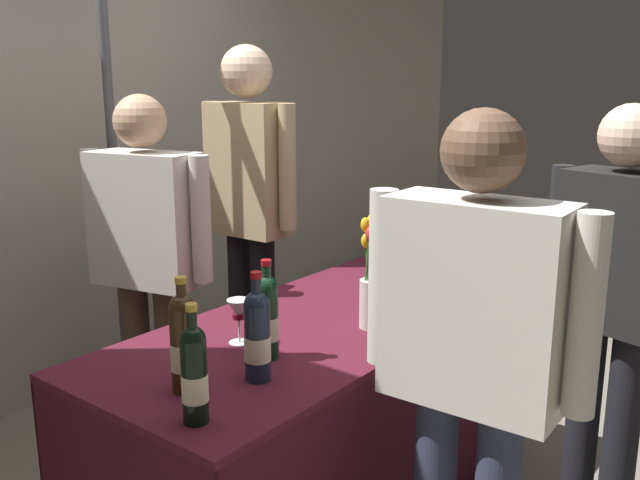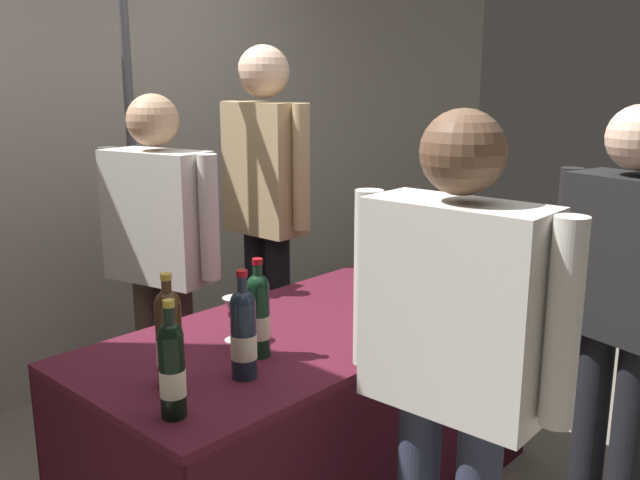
{
  "view_description": "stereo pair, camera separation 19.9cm",
  "coord_description": "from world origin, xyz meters",
  "px_view_note": "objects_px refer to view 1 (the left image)",
  "views": [
    {
      "loc": [
        -1.87,
        -1.46,
        1.63
      ],
      "look_at": [
        0.0,
        0.0,
        1.07
      ],
      "focal_mm": 38.77,
      "sensor_mm": 36.0,
      "label": 1
    },
    {
      "loc": [
        -1.74,
        -1.61,
        1.63
      ],
      "look_at": [
        0.0,
        0.0,
        1.07
      ],
      "focal_mm": 38.77,
      "sensor_mm": 36.0,
      "label": 2
    }
  ],
  "objects_px": {
    "vendor_presenter": "(147,247)",
    "display_bottle_0": "(422,265)",
    "flower_vase": "(371,289)",
    "featured_wine_bottle": "(184,342)",
    "booth_signpost": "(110,120)",
    "tasting_table": "(320,378)",
    "taster_foreground_right": "(473,345)",
    "wine_glass_near_vendor": "(239,312)"
  },
  "relations": [
    {
      "from": "wine_glass_near_vendor",
      "to": "booth_signpost",
      "type": "bearing_deg",
      "value": 72.1
    },
    {
      "from": "flower_vase",
      "to": "booth_signpost",
      "type": "relative_size",
      "value": 0.17
    },
    {
      "from": "featured_wine_bottle",
      "to": "wine_glass_near_vendor",
      "type": "bearing_deg",
      "value": 20.71
    },
    {
      "from": "vendor_presenter",
      "to": "taster_foreground_right",
      "type": "bearing_deg",
      "value": -18.52
    },
    {
      "from": "vendor_presenter",
      "to": "booth_signpost",
      "type": "height_order",
      "value": "booth_signpost"
    },
    {
      "from": "vendor_presenter",
      "to": "tasting_table",
      "type": "bearing_deg",
      "value": -4.75
    },
    {
      "from": "vendor_presenter",
      "to": "booth_signpost",
      "type": "xyz_separation_m",
      "value": [
        0.15,
        0.41,
        0.5
      ]
    },
    {
      "from": "tasting_table",
      "to": "flower_vase",
      "type": "xyz_separation_m",
      "value": [
        0.05,
        -0.18,
        0.37
      ]
    },
    {
      "from": "wine_glass_near_vendor",
      "to": "taster_foreground_right",
      "type": "bearing_deg",
      "value": -85.27
    },
    {
      "from": "display_bottle_0",
      "to": "wine_glass_near_vendor",
      "type": "distance_m",
      "value": 0.83
    },
    {
      "from": "taster_foreground_right",
      "to": "booth_signpost",
      "type": "distance_m",
      "value": 2.04
    },
    {
      "from": "tasting_table",
      "to": "flower_vase",
      "type": "height_order",
      "value": "flower_vase"
    },
    {
      "from": "tasting_table",
      "to": "featured_wine_bottle",
      "type": "height_order",
      "value": "featured_wine_bottle"
    },
    {
      "from": "display_bottle_0",
      "to": "taster_foreground_right",
      "type": "xyz_separation_m",
      "value": [
        -0.73,
        -0.57,
        0.03
      ]
    },
    {
      "from": "featured_wine_bottle",
      "to": "wine_glass_near_vendor",
      "type": "relative_size",
      "value": 2.22
    },
    {
      "from": "tasting_table",
      "to": "taster_foreground_right",
      "type": "bearing_deg",
      "value": -110.51
    },
    {
      "from": "tasting_table",
      "to": "wine_glass_near_vendor",
      "type": "distance_m",
      "value": 0.48
    },
    {
      "from": "flower_vase",
      "to": "booth_signpost",
      "type": "distance_m",
      "value": 1.51
    },
    {
      "from": "wine_glass_near_vendor",
      "to": "flower_vase",
      "type": "xyz_separation_m",
      "value": [
        0.39,
        -0.26,
        0.03
      ]
    },
    {
      "from": "tasting_table",
      "to": "taster_foreground_right",
      "type": "distance_m",
      "value": 0.87
    },
    {
      "from": "featured_wine_bottle",
      "to": "booth_signpost",
      "type": "distance_m",
      "value": 1.57
    },
    {
      "from": "display_bottle_0",
      "to": "vendor_presenter",
      "type": "bearing_deg",
      "value": 120.43
    },
    {
      "from": "featured_wine_bottle",
      "to": "flower_vase",
      "type": "height_order",
      "value": "flower_vase"
    },
    {
      "from": "wine_glass_near_vendor",
      "to": "taster_foreground_right",
      "type": "distance_m",
      "value": 0.81
    },
    {
      "from": "display_bottle_0",
      "to": "taster_foreground_right",
      "type": "height_order",
      "value": "taster_foreground_right"
    },
    {
      "from": "display_bottle_0",
      "to": "vendor_presenter",
      "type": "xyz_separation_m",
      "value": [
        -0.57,
        0.98,
        0.04
      ]
    },
    {
      "from": "taster_foreground_right",
      "to": "vendor_presenter",
      "type": "bearing_deg",
      "value": -7.9
    },
    {
      "from": "taster_foreground_right",
      "to": "tasting_table",
      "type": "bearing_deg",
      "value": -22.69
    },
    {
      "from": "wine_glass_near_vendor",
      "to": "taster_foreground_right",
      "type": "xyz_separation_m",
      "value": [
        0.07,
        -0.8,
        0.06
      ]
    },
    {
      "from": "featured_wine_bottle",
      "to": "booth_signpost",
      "type": "bearing_deg",
      "value": 60.65
    },
    {
      "from": "display_bottle_0",
      "to": "flower_vase",
      "type": "xyz_separation_m",
      "value": [
        -0.4,
        -0.03,
        0.01
      ]
    },
    {
      "from": "tasting_table",
      "to": "featured_wine_bottle",
      "type": "bearing_deg",
      "value": -175.33
    },
    {
      "from": "featured_wine_bottle",
      "to": "flower_vase",
      "type": "xyz_separation_m",
      "value": [
        0.74,
        -0.13,
        -0.0
      ]
    },
    {
      "from": "tasting_table",
      "to": "taster_foreground_right",
      "type": "relative_size",
      "value": 1.16
    },
    {
      "from": "wine_glass_near_vendor",
      "to": "booth_signpost",
      "type": "xyz_separation_m",
      "value": [
        0.37,
        1.16,
        0.56
      ]
    },
    {
      "from": "display_bottle_0",
      "to": "featured_wine_bottle",
      "type": "bearing_deg",
      "value": 175.03
    },
    {
      "from": "display_bottle_0",
      "to": "vendor_presenter",
      "type": "height_order",
      "value": "vendor_presenter"
    },
    {
      "from": "flower_vase",
      "to": "booth_signpost",
      "type": "height_order",
      "value": "booth_signpost"
    },
    {
      "from": "vendor_presenter",
      "to": "display_bottle_0",
      "type": "bearing_deg",
      "value": 17.64
    },
    {
      "from": "tasting_table",
      "to": "taster_foreground_right",
      "type": "xyz_separation_m",
      "value": [
        -0.27,
        -0.72,
        0.4
      ]
    },
    {
      "from": "taster_foreground_right",
      "to": "booth_signpost",
      "type": "height_order",
      "value": "booth_signpost"
    },
    {
      "from": "tasting_table",
      "to": "taster_foreground_right",
      "type": "height_order",
      "value": "taster_foreground_right"
    }
  ]
}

